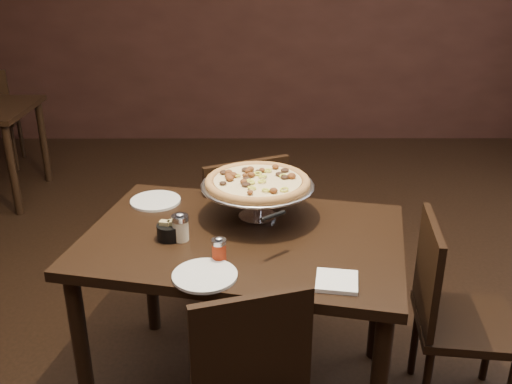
{
  "coord_description": "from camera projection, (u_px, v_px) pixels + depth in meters",
  "views": [
    {
      "loc": [
        -0.01,
        -1.96,
        1.75
      ],
      "look_at": [
        -0.01,
        0.02,
        0.9
      ],
      "focal_mm": 40.0,
      "sensor_mm": 36.0,
      "label": 1
    }
  ],
  "objects": [
    {
      "name": "napkin_stack",
      "position": [
        337.0,
        281.0,
        1.85
      ],
      "size": [
        0.15,
        0.15,
        0.01
      ],
      "primitive_type": "cube",
      "rotation": [
        0.0,
        0.0,
        -0.16
      ],
      "color": "white",
      "rests_on": "dining_table"
    },
    {
      "name": "plate_near",
      "position": [
        205.0,
        275.0,
        1.88
      ],
      "size": [
        0.22,
        0.22,
        0.01
      ],
      "primitive_type": "cylinder",
      "color": "white",
      "rests_on": "dining_table"
    },
    {
      "name": "packet_caddy",
      "position": [
        169.0,
        231.0,
        2.12
      ],
      "size": [
        0.09,
        0.09,
        0.07
      ],
      "rotation": [
        0.0,
        0.0,
        -0.22
      ],
      "color": "black",
      "rests_on": "dining_table"
    },
    {
      "name": "room",
      "position": [
        276.0,
        58.0,
        1.96
      ],
      "size": [
        6.04,
        7.04,
        2.84
      ],
      "color": "black",
      "rests_on": "ground"
    },
    {
      "name": "chair_side",
      "position": [
        451.0,
        310.0,
        2.23
      ],
      "size": [
        0.43,
        0.43,
        0.82
      ],
      "rotation": [
        0.0,
        0.0,
        1.45
      ],
      "color": "black",
      "rests_on": "ground"
    },
    {
      "name": "chair_far",
      "position": [
        238.0,
        231.0,
        2.77
      ],
      "size": [
        0.54,
        0.54,
        0.88
      ],
      "rotation": [
        0.0,
        0.0,
        3.57
      ],
      "color": "black",
      "rests_on": "ground"
    },
    {
      "name": "parmesan_shaker",
      "position": [
        180.0,
        227.0,
        2.11
      ],
      "size": [
        0.06,
        0.06,
        0.11
      ],
      "color": "#F9EBC2",
      "rests_on": "dining_table"
    },
    {
      "name": "serving_spatula",
      "position": [
        273.0,
        217.0,
        1.97
      ],
      "size": [
        0.14,
        0.14,
        0.02
      ],
      "rotation": [
        0.0,
        0.0,
        -0.85
      ],
      "color": "#AEAEB5",
      "rests_on": "pizza_stand"
    },
    {
      "name": "dining_table",
      "position": [
        243.0,
        258.0,
        2.2
      ],
      "size": [
        1.33,
        1.02,
        0.75
      ],
      "rotation": [
        0.0,
        0.0,
        -0.21
      ],
      "color": "black",
      "rests_on": "ground"
    },
    {
      "name": "pepper_flake_shaker",
      "position": [
        219.0,
        249.0,
        1.97
      ],
      "size": [
        0.05,
        0.05,
        0.09
      ],
      "color": "maroon",
      "rests_on": "dining_table"
    },
    {
      "name": "plate_left",
      "position": [
        156.0,
        201.0,
        2.44
      ],
      "size": [
        0.21,
        0.21,
        0.01
      ],
      "primitive_type": "cylinder",
      "color": "white",
      "rests_on": "dining_table"
    },
    {
      "name": "pizza_stand",
      "position": [
        258.0,
        183.0,
        2.25
      ],
      "size": [
        0.45,
        0.45,
        0.19
      ],
      "color": "#AEAEB5",
      "rests_on": "dining_table"
    }
  ]
}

